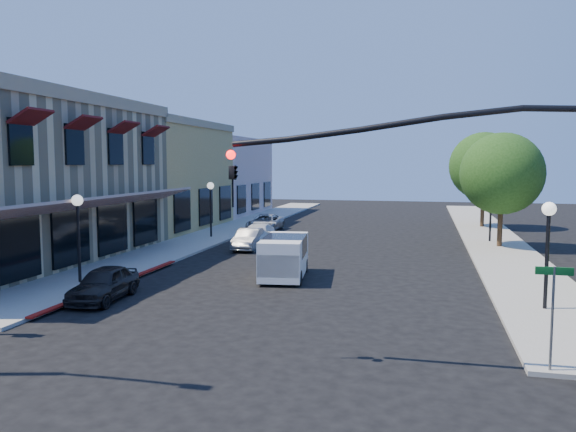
% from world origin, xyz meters
% --- Properties ---
extents(ground, '(120.00, 120.00, 0.00)m').
position_xyz_m(ground, '(0.00, 0.00, 0.00)').
color(ground, black).
rests_on(ground, ground).
extents(sidewalk_left, '(3.50, 50.00, 0.12)m').
position_xyz_m(sidewalk_left, '(-8.75, 27.00, 0.06)').
color(sidewalk_left, gray).
rests_on(sidewalk_left, ground).
extents(sidewalk_right, '(3.50, 50.00, 0.12)m').
position_xyz_m(sidewalk_right, '(8.75, 27.00, 0.06)').
color(sidewalk_right, gray).
rests_on(sidewalk_right, ground).
extents(curb_red_strip, '(0.25, 10.00, 0.06)m').
position_xyz_m(curb_red_strip, '(-6.90, 8.00, 0.00)').
color(curb_red_strip, maroon).
rests_on(curb_red_strip, ground).
extents(yellow_stucco_building, '(10.00, 12.00, 7.60)m').
position_xyz_m(yellow_stucco_building, '(-15.50, 26.00, 3.80)').
color(yellow_stucco_building, tan).
rests_on(yellow_stucco_building, ground).
extents(pink_stucco_building, '(10.00, 12.00, 7.00)m').
position_xyz_m(pink_stucco_building, '(-15.50, 38.00, 3.50)').
color(pink_stucco_building, beige).
rests_on(pink_stucco_building, ground).
extents(street_tree_a, '(4.56, 4.56, 6.48)m').
position_xyz_m(street_tree_a, '(8.80, 22.00, 4.19)').
color(street_tree_a, '#362515').
rests_on(street_tree_a, ground).
extents(street_tree_b, '(4.94, 4.94, 7.02)m').
position_xyz_m(street_tree_b, '(8.80, 32.00, 4.54)').
color(street_tree_b, '#362515').
rests_on(street_tree_b, ground).
extents(signal_mast_arm, '(8.01, 0.39, 6.00)m').
position_xyz_m(signal_mast_arm, '(5.86, 1.50, 4.09)').
color(signal_mast_arm, black).
rests_on(signal_mast_arm, ground).
extents(street_name_sign, '(0.80, 0.06, 2.50)m').
position_xyz_m(street_name_sign, '(7.50, 2.20, 1.70)').
color(street_name_sign, '#595B5E').
rests_on(street_name_sign, ground).
extents(lamppost_left_near, '(0.44, 0.44, 3.57)m').
position_xyz_m(lamppost_left_near, '(-8.50, 8.00, 2.74)').
color(lamppost_left_near, black).
rests_on(lamppost_left_near, ground).
extents(lamppost_left_far, '(0.44, 0.44, 3.57)m').
position_xyz_m(lamppost_left_far, '(-8.50, 22.00, 2.74)').
color(lamppost_left_far, black).
rests_on(lamppost_left_far, ground).
extents(lamppost_right_near, '(0.44, 0.44, 3.57)m').
position_xyz_m(lamppost_right_near, '(8.50, 8.00, 2.74)').
color(lamppost_right_near, black).
rests_on(lamppost_right_near, ground).
extents(lamppost_right_far, '(0.44, 0.44, 3.57)m').
position_xyz_m(lamppost_right_far, '(8.50, 24.00, 2.74)').
color(lamppost_right_far, black).
rests_on(lamppost_right_far, ground).
extents(white_van, '(2.13, 4.05, 1.72)m').
position_xyz_m(white_van, '(-1.00, 11.19, 0.99)').
color(white_van, white).
rests_on(white_van, ground).
extents(parked_car_a, '(1.70, 3.60, 1.19)m').
position_xyz_m(parked_car_a, '(-6.20, 6.00, 0.59)').
color(parked_car_a, black).
rests_on(parked_car_a, ground).
extents(parked_car_b, '(1.36, 3.51, 1.14)m').
position_xyz_m(parked_car_b, '(-4.80, 18.32, 0.57)').
color(parked_car_b, gray).
rests_on(parked_car_b, ground).
extents(parked_car_c, '(1.93, 4.20, 1.19)m').
position_xyz_m(parked_car_c, '(-4.80, 20.00, 0.59)').
color(parked_car_c, silver).
rests_on(parked_car_c, ground).
extents(parked_car_d, '(1.97, 4.25, 1.18)m').
position_xyz_m(parked_car_d, '(-6.20, 26.49, 0.59)').
color(parked_car_d, '#A4A6A9').
rests_on(parked_car_d, ground).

